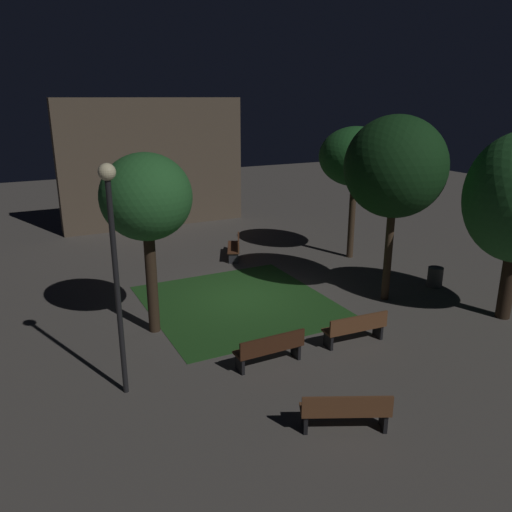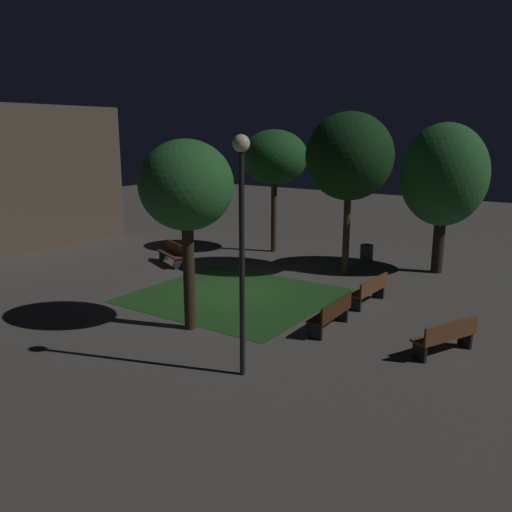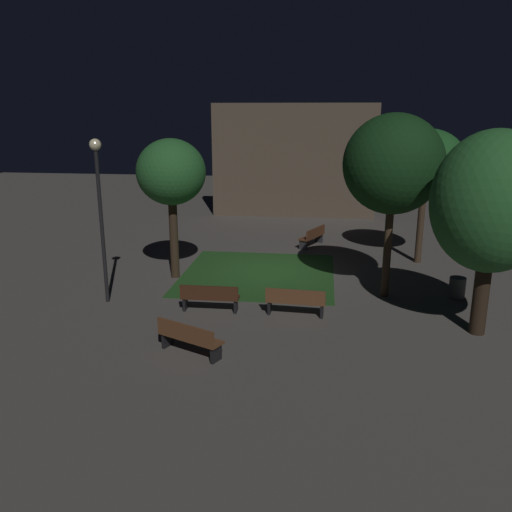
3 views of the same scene
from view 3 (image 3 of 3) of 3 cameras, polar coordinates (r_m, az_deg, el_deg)
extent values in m
plane|color=#56514C|center=(20.25, 1.26, -1.73)|extent=(60.00, 60.00, 0.00)
cube|color=#23511E|center=(19.97, 0.24, -1.96)|extent=(5.70, 6.07, 0.01)
cube|color=#422314|center=(16.31, -5.00, -4.47)|extent=(1.81, 0.50, 0.06)
cube|color=#422314|center=(16.04, -5.17, -3.96)|extent=(1.80, 0.08, 0.40)
cube|color=black|center=(16.57, -7.70, -5.12)|extent=(0.08, 0.38, 0.42)
cube|color=black|center=(16.25, -2.20, -5.40)|extent=(0.08, 0.38, 0.42)
cube|color=brown|center=(15.97, 4.35, -4.90)|extent=(1.83, 0.60, 0.06)
cube|color=brown|center=(15.70, 4.28, -4.37)|extent=(1.80, 0.18, 0.40)
cube|color=black|center=(16.16, 1.51, -5.52)|extent=(0.10, 0.39, 0.42)
cube|color=black|center=(15.99, 7.20, -5.87)|extent=(0.10, 0.39, 0.42)
cube|color=brown|center=(24.13, 6.05, 2.13)|extent=(1.19, 1.84, 0.06)
cube|color=brown|center=(23.99, 6.52, 2.60)|extent=(0.81, 1.66, 0.40)
cube|color=#2D2D33|center=(23.49, 5.17, 1.18)|extent=(0.38, 0.23, 0.42)
cube|color=#2D2D33|center=(24.89, 6.85, 1.96)|extent=(0.38, 0.23, 0.42)
cube|color=brown|center=(13.58, -7.13, -8.79)|extent=(1.83, 1.21, 0.06)
cube|color=brown|center=(13.34, -7.74, -8.19)|extent=(1.65, 0.83, 0.40)
cube|color=black|center=(14.17, -9.61, -8.89)|extent=(0.24, 0.38, 0.42)
cube|color=black|center=(13.23, -4.38, -10.56)|extent=(0.24, 0.38, 0.42)
cylinder|color=#423021|center=(17.69, 14.15, 1.15)|extent=(0.26, 0.26, 3.52)
ellipsoid|color=#143816|center=(17.24, 14.73, 9.65)|extent=(3.17, 3.17, 3.16)
cylinder|color=#2D2116|center=(15.60, 23.40, -2.91)|extent=(0.43, 0.43, 2.84)
ellipsoid|color=#28662D|center=(15.09, 24.34, 5.39)|extent=(3.17, 3.17, 3.78)
cylinder|color=#423021|center=(22.13, 17.50, 3.58)|extent=(0.27, 0.27, 3.40)
ellipsoid|color=#1E5623|center=(21.78, 18.04, 10.00)|extent=(2.90, 2.90, 2.35)
cylinder|color=#38281C|center=(19.43, -8.94, 2.28)|extent=(0.32, 0.32, 3.24)
ellipsoid|color=#28662D|center=(19.04, -9.23, 9.02)|extent=(2.47, 2.47, 2.35)
cylinder|color=black|center=(17.17, -16.43, 2.88)|extent=(0.12, 0.12, 4.88)
sphere|color=#F4E5B2|center=(16.82, -17.11, 11.52)|extent=(0.36, 0.36, 0.36)
cylinder|color=#4C4C4C|center=(18.62, 21.06, -3.24)|extent=(0.53, 0.53, 0.70)
cube|color=brown|center=(30.57, 4.13, 10.26)|extent=(9.38, 0.80, 6.43)
camera|label=1|loc=(10.07, -54.98, 11.66)|focal=35.56mm
camera|label=2|loc=(18.03, -52.97, 7.01)|focal=36.78mm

